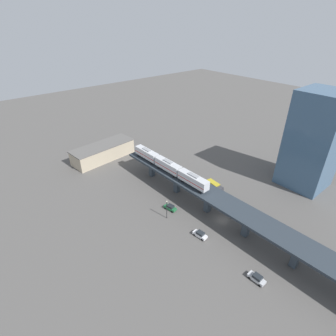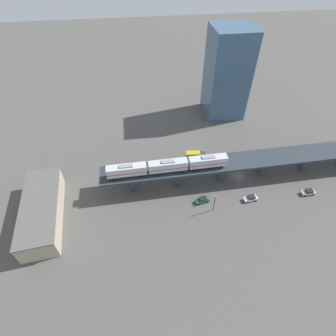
{
  "view_description": "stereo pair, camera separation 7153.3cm",
  "coord_description": "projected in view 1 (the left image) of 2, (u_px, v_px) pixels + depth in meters",
  "views": [
    {
      "loc": [
        -54.71,
        -38.09,
        56.87
      ],
      "look_at": [
        -1.91,
        24.81,
        9.21
      ],
      "focal_mm": 28.0,
      "sensor_mm": 36.0,
      "label": 1
    },
    {
      "loc": [
        -59.17,
        32.76,
        65.65
      ],
      "look_at": [
        -1.91,
        24.81,
        9.21
      ],
      "focal_mm": 28.0,
      "sensor_mm": 36.0,
      "label": 2
    }
  ],
  "objects": [
    {
      "name": "office_tower",
      "position": [
        314.0,
        141.0,
        94.2
      ],
      "size": [
        16.0,
        16.0,
        36.0
      ],
      "color": "#3D5B7A",
      "rests_on": "ground"
    },
    {
      "name": "warehouse_building",
      "position": [
        103.0,
        152.0,
        119.31
      ],
      "size": [
        29.44,
        13.01,
        6.8
      ],
      "color": "tan",
      "rests_on": "ground"
    },
    {
      "name": "street_car_green",
      "position": [
        170.0,
        208.0,
        88.41
      ],
      "size": [
        2.64,
        4.67,
        1.89
      ],
      "color": "#1E6638",
      "rests_on": "ground"
    },
    {
      "name": "delivery_truck",
      "position": [
        214.0,
        186.0,
        97.94
      ],
      "size": [
        2.93,
        7.38,
        3.2
      ],
      "color": "#333338",
      "rests_on": "ground"
    },
    {
      "name": "street_car_silver",
      "position": [
        257.0,
        278.0,
        64.56
      ],
      "size": [
        2.01,
        4.43,
        1.89
      ],
      "color": "#B7BABF",
      "rests_on": "ground"
    },
    {
      "name": "street_lamp",
      "position": [
        167.0,
        208.0,
        83.15
      ],
      "size": [
        0.44,
        0.44,
        6.94
      ],
      "color": "black",
      "rests_on": "ground"
    },
    {
      "name": "ground_plane",
      "position": [
        222.0,
        220.0,
        84.2
      ],
      "size": [
        400.0,
        400.0,
        0.0
      ],
      "primitive_type": "plane",
      "color": "#514F4C"
    },
    {
      "name": "elevated_viaduct",
      "position": [
        225.0,
        204.0,
        80.76
      ],
      "size": [
        10.29,
        92.15,
        7.71
      ],
      "color": "#283039",
      "rests_on": "ground"
    },
    {
      "name": "street_car_white",
      "position": [
        200.0,
        234.0,
        77.49
      ],
      "size": [
        2.35,
        4.58,
        1.89
      ],
      "color": "silver",
      "rests_on": "ground"
    },
    {
      "name": "subway_train",
      "position": [
        168.0,
        166.0,
        94.43
      ],
      "size": [
        3.6,
        37.25,
        4.45
      ],
      "color": "silver",
      "rests_on": "elevated_viaduct"
    }
  ]
}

